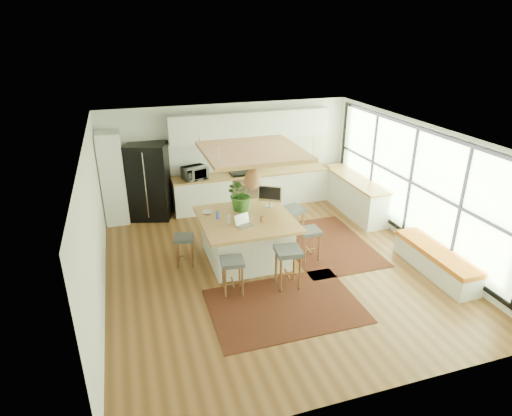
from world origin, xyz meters
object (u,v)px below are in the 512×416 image
object	(u,v)px
fridge	(149,183)
stool_left_side	(185,249)
stool_right_back	(292,224)
stool_near_right	(288,269)
laptop	(245,221)
microwave	(195,171)
island_plant	(242,197)
monitor	(270,195)
stool_near_left	(233,275)
island	(246,238)
stool_right_front	(309,244)

from	to	relation	value
fridge	stool_left_side	xyz separation A→B (m)	(0.43, -2.61, -0.57)
stool_right_back	stool_near_right	bearing A→B (deg)	-114.24
stool_right_back	laptop	world-z (taller)	laptop
microwave	island_plant	world-z (taller)	island_plant
stool_right_back	monitor	xyz separation A→B (m)	(-0.59, -0.15, 0.83)
monitor	stool_near_left	bearing A→B (deg)	-98.63
island	laptop	distance (m)	0.70
fridge	stool_right_back	world-z (taller)	fridge
stool_near_left	island	bearing A→B (deg)	62.05
stool_right_back	microwave	xyz separation A→B (m)	(-1.80, 2.11, 0.77)
laptop	stool_right_front	bearing A→B (deg)	-21.33
stool_right_back	stool_right_front	bearing A→B (deg)	-90.51
stool_near_right	stool_right_back	bearing A→B (deg)	65.76
island	stool_left_side	distance (m)	1.27
stool_near_right	laptop	xyz separation A→B (m)	(-0.57, 0.85, 0.70)
microwave	island	bearing A→B (deg)	-97.15
monitor	microwave	distance (m)	2.56
laptop	island_plant	xyz separation A→B (m)	(0.16, 0.81, 0.17)
microwave	fridge	bearing A→B (deg)	156.77
stool_right_front	laptop	bearing A→B (deg)	178.13
fridge	laptop	distance (m)	3.49
laptop	stool_left_side	bearing A→B (deg)	136.43
island_plant	stool_right_front	bearing A→B (deg)	-35.52
island	monitor	xyz separation A→B (m)	(0.64, 0.41, 0.72)
laptop	fridge	bearing A→B (deg)	97.14
stool_near_left	stool_right_back	xyz separation A→B (m)	(1.82, 1.67, 0.00)
monitor	stool_left_side	bearing A→B (deg)	-141.43
fridge	stool_near_right	bearing A→B (deg)	-45.59
stool_left_side	stool_near_right	bearing A→B (deg)	-38.62
island	stool_right_front	distance (m)	1.30
stool_right_front	microwave	world-z (taller)	microwave
island_plant	stool_left_side	bearing A→B (deg)	-166.90
stool_near_left	stool_right_front	bearing A→B (deg)	21.04
stool_right_front	laptop	distance (m)	1.52
stool_right_back	microwave	distance (m)	2.88
stool_near_right	island_plant	xyz separation A→B (m)	(-0.40, 1.66, 0.86)
stool_near_right	stool_left_side	distance (m)	2.17
laptop	island	bearing A→B (deg)	50.96
stool_right_front	island_plant	size ratio (longest dim) A/B	0.94
stool_near_left	stool_left_side	xyz separation A→B (m)	(-0.67, 1.25, 0.00)
stool_near_right	laptop	size ratio (longest dim) A/B	2.30
microwave	stool_near_left	bearing A→B (deg)	-109.49
fridge	stool_right_back	distance (m)	3.70
stool_left_side	island_plant	distance (m)	1.58
laptop	monitor	xyz separation A→B (m)	(0.77, 0.78, 0.14)
stool_near_right	microwave	world-z (taller)	microwave
stool_near_right	island_plant	distance (m)	1.91
stool_right_back	laptop	distance (m)	1.79
stool_near_left	stool_right_front	world-z (taller)	stool_right_front
stool_right_front	monitor	xyz separation A→B (m)	(-0.58, 0.82, 0.83)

